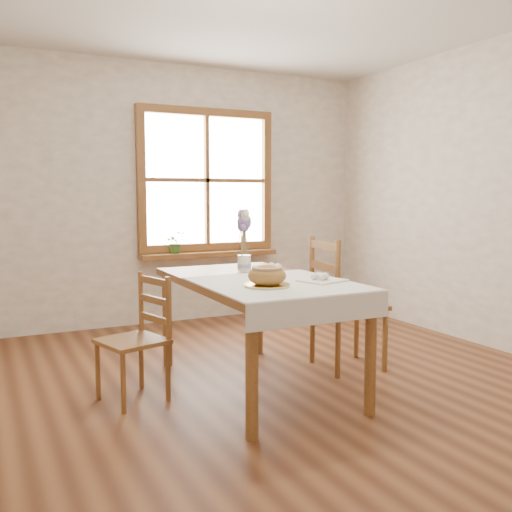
% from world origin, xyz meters
% --- Properties ---
extents(ground, '(5.00, 5.00, 0.00)m').
position_xyz_m(ground, '(0.00, 0.00, 0.00)').
color(ground, brown).
rests_on(ground, ground).
extents(room_walls, '(4.60, 5.10, 2.65)m').
position_xyz_m(room_walls, '(0.00, 0.00, 1.71)').
color(room_walls, white).
rests_on(room_walls, ground).
extents(window, '(1.46, 0.08, 1.46)m').
position_xyz_m(window, '(0.50, 2.47, 1.45)').
color(window, brown).
rests_on(window, ground).
extents(window_sill, '(1.46, 0.20, 0.05)m').
position_xyz_m(window_sill, '(0.50, 2.40, 0.69)').
color(window_sill, brown).
rests_on(window_sill, ground).
extents(dining_table, '(0.90, 1.60, 0.75)m').
position_xyz_m(dining_table, '(0.00, 0.30, 0.66)').
color(dining_table, brown).
rests_on(dining_table, ground).
extents(table_linen, '(0.91, 0.99, 0.01)m').
position_xyz_m(table_linen, '(0.00, -0.00, 0.76)').
color(table_linen, white).
rests_on(table_linen, dining_table).
extents(chair_left, '(0.48, 0.47, 0.80)m').
position_xyz_m(chair_left, '(-0.81, 0.42, 0.40)').
color(chair_left, brown).
rests_on(chair_left, ground).
extents(chair_right, '(0.52, 0.50, 0.99)m').
position_xyz_m(chair_right, '(0.82, 0.40, 0.50)').
color(chair_right, brown).
rests_on(chair_right, ground).
extents(bread_plate, '(0.30, 0.30, 0.01)m').
position_xyz_m(bread_plate, '(-0.12, -0.09, 0.77)').
color(bread_plate, silver).
rests_on(bread_plate, table_linen).
extents(bread_loaf, '(0.23, 0.23, 0.13)m').
position_xyz_m(bread_loaf, '(-0.12, -0.09, 0.84)').
color(bread_loaf, '#AC7C3D').
rests_on(bread_loaf, bread_plate).
extents(egg_napkin, '(0.31, 0.29, 0.01)m').
position_xyz_m(egg_napkin, '(0.29, -0.07, 0.77)').
color(egg_napkin, white).
rests_on(egg_napkin, table_linen).
extents(eggs, '(0.24, 0.23, 0.04)m').
position_xyz_m(eggs, '(0.29, -0.07, 0.79)').
color(eggs, white).
rests_on(eggs, egg_napkin).
extents(salt_shaker, '(0.06, 0.06, 0.10)m').
position_xyz_m(salt_shaker, '(0.09, 0.25, 0.81)').
color(salt_shaker, silver).
rests_on(salt_shaker, table_linen).
extents(pepper_shaker, '(0.06, 0.06, 0.09)m').
position_xyz_m(pepper_shaker, '(0.14, 0.25, 0.80)').
color(pepper_shaker, silver).
rests_on(pepper_shaker, table_linen).
extents(flower_vase, '(0.11, 0.11, 0.11)m').
position_xyz_m(flower_vase, '(0.07, 0.64, 0.81)').
color(flower_vase, silver).
rests_on(flower_vase, dining_table).
extents(lavender_bouquet, '(0.18, 0.18, 0.33)m').
position_xyz_m(lavender_bouquet, '(0.07, 0.64, 1.03)').
color(lavender_bouquet, '#6C5596').
rests_on(lavender_bouquet, flower_vase).
extents(potted_plant, '(0.24, 0.26, 0.17)m').
position_xyz_m(potted_plant, '(0.13, 2.40, 0.80)').
color(potted_plant, '#396729').
rests_on(potted_plant, window_sill).
extents(amber_bottle, '(0.07, 0.07, 0.16)m').
position_xyz_m(amber_bottle, '(0.89, 2.40, 0.80)').
color(amber_bottle, '#9F6A1D').
rests_on(amber_bottle, window_sill).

